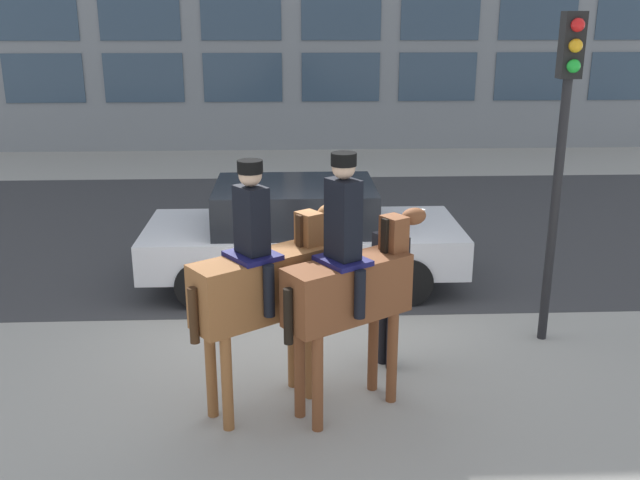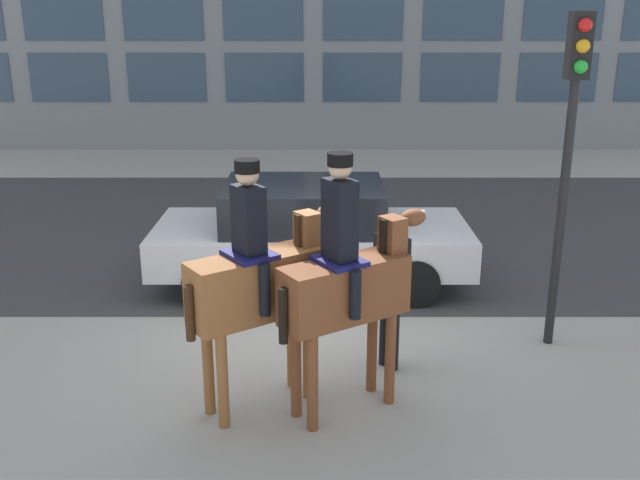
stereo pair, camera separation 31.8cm
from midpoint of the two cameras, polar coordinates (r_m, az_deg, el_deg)
ground_plane at (r=9.13m, az=-0.25°, el=-7.46°), size 80.00×80.00×0.00m
road_surface at (r=13.58m, az=-0.17°, el=1.09°), size 25.78×8.50×0.01m
mounted_horse_lead at (r=7.02m, az=-3.55°, el=-3.18°), size 1.61×1.26×2.59m
mounted_horse_companion at (r=6.94m, az=3.49°, el=-3.38°), size 1.54×1.15×2.66m
pedestrian_bystander at (r=7.93m, az=6.78°, el=-3.33°), size 0.73×0.77×1.77m
street_car_near_lane at (r=10.52m, az=-0.01°, el=0.60°), size 4.61×2.04×1.52m
traffic_light at (r=8.61m, az=20.41°, el=8.22°), size 0.24×0.29×3.90m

